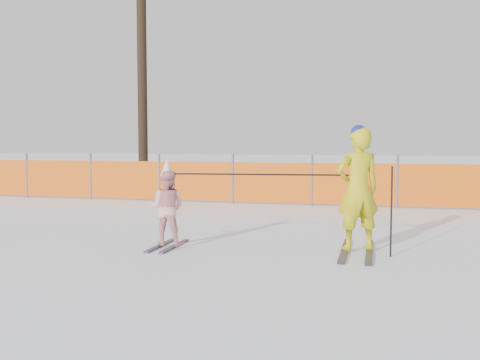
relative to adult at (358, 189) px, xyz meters
name	(u,v)px	position (x,y,z in m)	size (l,w,h in m)	color
ground	(231,255)	(-1.66, -0.64, -0.89)	(120.00, 120.00, 0.00)	white
adult	(358,189)	(0.00, 0.00, 0.00)	(0.74, 1.67, 1.79)	black
child	(167,207)	(-2.73, -0.30, -0.30)	(0.56, 1.05, 1.29)	black
ski_poles	(301,186)	(-0.77, -0.17, 0.04)	(3.07, 0.29, 1.23)	black
safety_fence	(226,181)	(-3.45, 5.41, -0.33)	(15.83, 0.06, 1.25)	#595960
tree_trunks	(339,100)	(-0.95, 9.78, 2.00)	(12.73, 2.24, 6.23)	#2F2215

